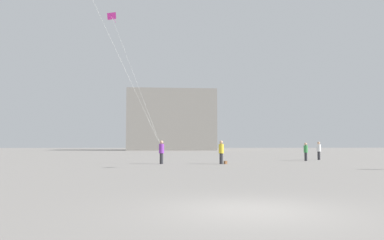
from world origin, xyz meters
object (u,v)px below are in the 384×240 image
person_in_purple (161,151)px  person_in_white (319,150)px  building_left_hall (171,121)px  kite_magenta_delta (113,19)px  person_in_green (306,151)px  person_in_yellow (221,151)px  handbag_beside_flyer (226,162)px

person_in_purple → person_in_white: bearing=28.1°
person_in_purple → building_left_hall: 68.14m
person_in_purple → kite_magenta_delta: (-5.40, 9.97, 13.83)m
person_in_purple → person_in_green: bearing=23.2°
person_in_yellow → handbag_beside_flyer: size_ratio=5.76×
person_in_purple → handbag_beside_flyer: person_in_purple is taller
person_in_white → handbag_beside_flyer: person_in_white is taller
person_in_green → person_in_purple: (-13.31, -4.56, 0.08)m
person_in_white → building_left_hall: bearing=-154.6°
person_in_yellow → building_left_hall: building_left_hall is taller
handbag_beside_flyer → building_left_hall: bearing=93.0°
kite_magenta_delta → person_in_yellow: bearing=-45.9°
person_in_green → person_in_purple: 14.07m
handbag_beside_flyer → person_in_yellow: bearing=-164.1°
person_in_yellow → person_in_purple: person_in_yellow is taller
handbag_beside_flyer → kite_magenta_delta: bearing=135.3°
person_in_green → person_in_white: bearing=120.1°
person_in_yellow → handbag_beside_flyer: 0.96m
building_left_hall → person_in_white: bearing=-77.1°
person_in_white → handbag_beside_flyer: size_ratio=5.64×
building_left_hall → handbag_beside_flyer: bearing=-87.0°
person_in_purple → building_left_hall: (1.45, 67.81, 6.58)m
kite_magenta_delta → person_in_purple: bearing=-61.5°
person_in_white → handbag_beside_flyer: (-10.44, -7.15, -0.87)m
person_in_purple → handbag_beside_flyer: 5.12m
building_left_hall → person_in_green: bearing=-79.4°
person_in_green → handbag_beside_flyer: bearing=-75.5°
person_in_green → person_in_purple: size_ratio=0.92×
person_in_green → person_in_yellow: bearing=-76.0°
person_in_white → person_in_purple: bearing=-53.8°
kite_magenta_delta → building_left_hall: kite_magenta_delta is taller
person_in_yellow → person_in_green: size_ratio=1.09×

